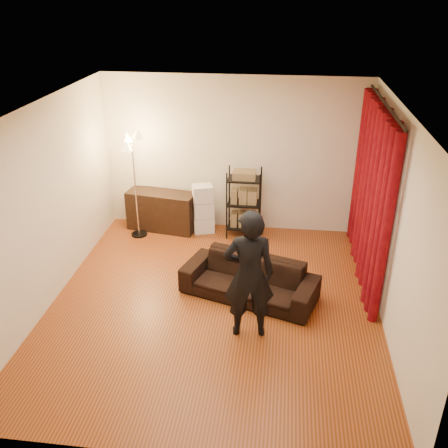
# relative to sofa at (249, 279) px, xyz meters

# --- Properties ---
(floor) EXTENTS (5.00, 5.00, 0.00)m
(floor) POSITION_rel_sofa_xyz_m (-0.46, -0.27, -0.28)
(floor) COLOR brown
(floor) RESTS_ON ground
(ceiling) EXTENTS (5.00, 5.00, 0.00)m
(ceiling) POSITION_rel_sofa_xyz_m (-0.46, -0.27, 2.42)
(ceiling) COLOR white
(ceiling) RESTS_ON ground
(wall_back) EXTENTS (5.00, 0.00, 5.00)m
(wall_back) POSITION_rel_sofa_xyz_m (-0.46, 2.23, 1.07)
(wall_back) COLOR silver
(wall_back) RESTS_ON ground
(wall_front) EXTENTS (5.00, 0.00, 5.00)m
(wall_front) POSITION_rel_sofa_xyz_m (-0.46, -2.77, 1.07)
(wall_front) COLOR silver
(wall_front) RESTS_ON ground
(wall_left) EXTENTS (0.00, 5.00, 5.00)m
(wall_left) POSITION_rel_sofa_xyz_m (-2.71, -0.27, 1.07)
(wall_left) COLOR silver
(wall_left) RESTS_ON ground
(wall_right) EXTENTS (0.00, 5.00, 5.00)m
(wall_right) POSITION_rel_sofa_xyz_m (1.79, -0.27, 1.07)
(wall_right) COLOR silver
(wall_right) RESTS_ON ground
(curtain_rod) EXTENTS (0.04, 2.65, 0.04)m
(curtain_rod) POSITION_rel_sofa_xyz_m (1.69, 0.86, 2.30)
(curtain_rod) COLOR black
(curtain_rod) RESTS_ON wall_right
(curtain) EXTENTS (0.22, 2.65, 2.55)m
(curtain) POSITION_rel_sofa_xyz_m (1.67, 0.86, 1.00)
(curtain) COLOR maroon
(curtain) RESTS_ON ground
(sofa) EXTENTS (2.02, 1.28, 0.55)m
(sofa) POSITION_rel_sofa_xyz_m (0.00, 0.00, 0.00)
(sofa) COLOR black
(sofa) RESTS_ON ground
(person) EXTENTS (0.68, 0.49, 1.71)m
(person) POSITION_rel_sofa_xyz_m (0.05, -0.82, 0.58)
(person) COLOR black
(person) RESTS_ON ground
(media_cabinet) EXTENTS (1.26, 0.64, 0.70)m
(media_cabinet) POSITION_rel_sofa_xyz_m (-1.72, 1.96, 0.08)
(media_cabinet) COLOR black
(media_cabinet) RESTS_ON ground
(storage_boxes) EXTENTS (0.43, 0.39, 0.89)m
(storage_boxes) POSITION_rel_sofa_xyz_m (-0.97, 1.92, 0.17)
(storage_boxes) COLOR silver
(storage_boxes) RESTS_ON ground
(wire_shelf) EXTENTS (0.61, 0.47, 1.21)m
(wire_shelf) POSITION_rel_sofa_xyz_m (-0.25, 1.89, 0.33)
(wire_shelf) COLOR black
(wire_shelf) RESTS_ON ground
(floor_lamp) EXTENTS (0.35, 0.35, 1.85)m
(floor_lamp) POSITION_rel_sofa_xyz_m (-2.08, 1.65, 0.65)
(floor_lamp) COLOR silver
(floor_lamp) RESTS_ON ground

